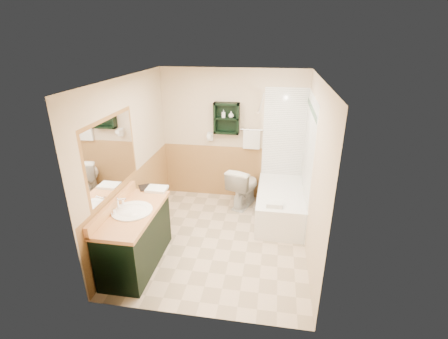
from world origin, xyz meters
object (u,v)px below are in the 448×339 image
toilet (244,186)px  vanity_book (139,183)px  vanity (136,238)px  hair_dryer (210,136)px  bathtub (281,204)px  wall_shelf (226,118)px  soap_bottle_b (231,115)px  soap_bottle_a (223,116)px

toilet → vanity_book: bearing=61.1°
vanity → toilet: (1.25, 1.89, -0.04)m
hair_dryer → vanity_book: (-0.76, -1.54, -0.28)m
bathtub → toilet: bearing=152.4°
wall_shelf → toilet: 1.26m
bathtub → hair_dryer: bearing=154.7°
bathtub → soap_bottle_b: bearing=147.7°
bathtub → vanity: bearing=-141.3°
hair_dryer → vanity_book: bearing=-116.3°
wall_shelf → vanity: wall_shelf is taller
soap_bottle_b → vanity_book: bearing=-127.2°
bathtub → soap_bottle_a: size_ratio=11.32×
wall_shelf → soap_bottle_b: size_ratio=4.76×
wall_shelf → soap_bottle_a: bearing=-174.6°
hair_dryer → bathtub: bearing=-25.3°
hair_dryer → wall_shelf: bearing=-4.8°
toilet → soap_bottle_a: size_ratio=5.68×
bathtub → vanity_book: (-2.08, -0.91, 0.66)m
vanity → bathtub: vanity is taller
hair_dryer → bathtub: (1.33, -0.62, -0.94)m
bathtub → soap_bottle_b: soap_bottle_b is taller
bathtub → soap_bottle_a: soap_bottle_a is taller
toilet → soap_bottle_b: size_ratio=6.51×
vanity → soap_bottle_b: (0.98, 2.13, 1.20)m
toilet → soap_bottle_a: 1.32m
wall_shelf → vanity_book: 1.95m
bathtub → toilet: 0.76m
vanity → bathtub: size_ratio=0.86×
wall_shelf → soap_bottle_b: wall_shelf is taller
toilet → hair_dryer: bearing=-3.4°
wall_shelf → vanity_book: wall_shelf is taller
hair_dryer → soap_bottle_a: 0.47m
wall_shelf → vanity: bearing=-112.7°
hair_dryer → toilet: bearing=-22.8°
wall_shelf → bathtub: 1.75m
toilet → vanity_book: vanity_book is taller
vanity_book → soap_bottle_b: 2.01m
hair_dryer → soap_bottle_b: soap_bottle_b is taller
hair_dryer → vanity_book: hair_dryer is taller
hair_dryer → vanity: (-0.59, -2.16, -0.79)m
soap_bottle_b → bathtub: bearing=-32.3°
toilet → soap_bottle_a: (-0.41, 0.25, 1.23)m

